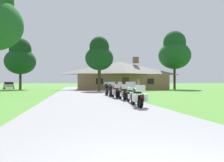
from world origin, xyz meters
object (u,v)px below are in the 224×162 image
motorcycle_red_third_in_row (123,92)px  parked_silver_suv_far_left (9,85)px  tree_by_lodge_front (99,55)px  motorcycle_white_second_in_row (131,94)px  bystander_gray_shirt_near_lodge (138,85)px  motorcycle_red_fourth_in_row (116,91)px  motorcycle_yellow_fifth_in_row (110,90)px  tree_left_far (20,58)px  motorcycle_green_nearest_to_camera (138,96)px  tree_right_of_lodge (175,52)px  motorcycle_black_farthest_in_row (107,89)px

motorcycle_red_third_in_row → parked_silver_suv_far_left: 34.92m
tree_by_lodge_front → parked_silver_suv_far_left: tree_by_lodge_front is taller
motorcycle_white_second_in_row → bystander_gray_shirt_near_lodge: size_ratio=1.24×
motorcycle_red_fourth_in_row → tree_by_lodge_front: 15.18m
motorcycle_yellow_fifth_in_row → motorcycle_red_fourth_in_row: bearing=-83.4°
motorcycle_white_second_in_row → motorcycle_red_fourth_in_row: size_ratio=1.00×
motorcycle_red_fourth_in_row → bystander_gray_shirt_near_lodge: bearing=60.8°
motorcycle_red_third_in_row → tree_left_far: 29.31m
motorcycle_green_nearest_to_camera → bystander_gray_shirt_near_lodge: bystander_gray_shirt_near_lodge is taller
motorcycle_red_fourth_in_row → tree_left_far: (-12.73, 23.97, 5.07)m
motorcycle_red_third_in_row → motorcycle_yellow_fifth_in_row: (-0.23, 4.11, 0.00)m
tree_right_of_lodge → tree_by_lodge_front: bearing=-156.8°
tree_by_lodge_front → tree_right_of_lodge: tree_right_of_lodge is taller
motorcycle_white_second_in_row → motorcycle_black_farthest_in_row: size_ratio=1.00×
motorcycle_red_fourth_in_row → motorcycle_yellow_fifth_in_row: size_ratio=1.00×
tree_left_far → parked_silver_suv_far_left: bearing=122.8°
motorcycle_white_second_in_row → tree_right_of_lodge: (15.13, 24.99, 6.42)m
motorcycle_red_fourth_in_row → motorcycle_white_second_in_row: bearing=-90.7°
parked_silver_suv_far_left → bystander_gray_shirt_near_lodge: bearing=-56.9°
motorcycle_red_third_in_row → motorcycle_black_farthest_in_row: same height
motorcycle_black_farthest_in_row → parked_silver_suv_far_left: parked_silver_suv_far_left is taller
motorcycle_black_farthest_in_row → tree_right_of_lodge: size_ratio=0.19×
tree_right_of_lodge → motorcycle_white_second_in_row: bearing=-121.2°
motorcycle_white_second_in_row → motorcycle_yellow_fifth_in_row: size_ratio=1.00×
motorcycle_red_fourth_in_row → tree_right_of_lodge: bearing=50.8°
motorcycle_black_farthest_in_row → tree_left_far: (-12.62, 19.74, 5.06)m
motorcycle_green_nearest_to_camera → motorcycle_black_farthest_in_row: (-0.02, 10.54, 0.01)m
motorcycle_red_third_in_row → tree_by_lodge_front: (0.19, 16.30, 4.68)m
motorcycle_black_farthest_in_row → tree_by_lodge_front: (0.47, 10.21, 4.68)m
motorcycle_red_third_in_row → tree_right_of_lodge: 28.02m
motorcycle_red_fourth_in_row → tree_right_of_lodge: size_ratio=0.19×
motorcycle_red_third_in_row → tree_right_of_lodge: bearing=55.4°
parked_silver_suv_far_left → motorcycle_red_third_in_row: bearing=-76.9°
motorcycle_green_nearest_to_camera → tree_left_far: bearing=114.2°
motorcycle_red_fourth_in_row → tree_left_far: bearing=115.0°
motorcycle_green_nearest_to_camera → parked_silver_suv_far_left: bearing=115.8°
motorcycle_white_second_in_row → tree_by_lodge_front: (0.20, 18.60, 4.68)m
motorcycle_red_third_in_row → motorcycle_yellow_fifth_in_row: bearing=92.2°
motorcycle_yellow_fifth_in_row → tree_by_lodge_front: tree_by_lodge_front is taller
motorcycle_yellow_fifth_in_row → tree_right_of_lodge: (15.35, 18.59, 6.42)m
motorcycle_red_third_in_row → tree_right_of_lodge: (15.13, 22.70, 6.42)m
motorcycle_white_second_in_row → tree_by_lodge_front: tree_by_lodge_front is taller
bystander_gray_shirt_near_lodge → motorcycle_green_nearest_to_camera: bearing=26.6°
motorcycle_green_nearest_to_camera → motorcycle_red_third_in_row: bearing=88.3°
tree_by_lodge_front → tree_right_of_lodge: (14.93, 6.40, 1.74)m
motorcycle_yellow_fifth_in_row → motorcycle_red_third_in_row: bearing=-81.7°
tree_by_lodge_front → motorcycle_red_third_in_row: bearing=-90.7°
motorcycle_red_third_in_row → parked_silver_suv_far_left: parked_silver_suv_far_left is taller
motorcycle_white_second_in_row → motorcycle_yellow_fifth_in_row: (-0.22, 6.40, 0.00)m
motorcycle_yellow_fifth_in_row → motorcycle_black_farthest_in_row: (-0.05, 1.98, 0.00)m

